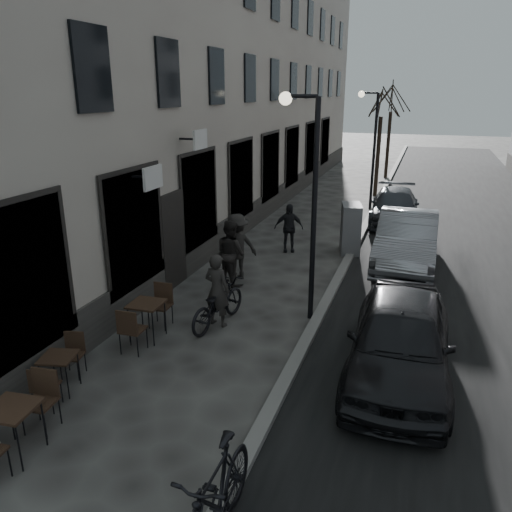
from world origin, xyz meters
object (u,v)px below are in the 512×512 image
Objects in this scene: utility_cabinet at (351,229)px; car_mid at (407,239)px; streetlamp_near at (307,185)px; car_far at (394,206)px; pedestrian_mid at (237,247)px; bistro_set_b at (60,370)px; pedestrian_near at (231,253)px; pedestrian_far at (289,228)px; moped at (216,501)px; bicycle at (218,304)px; tree_far at (392,98)px; streetlamp_far at (371,137)px; car_near at (400,339)px; bistro_set_c at (147,317)px; bistro_set_a at (14,426)px; tree_near at (382,100)px.

utility_cabinet reaches higher than car_mid.
streetlamp_near is 10.28m from car_far.
bistro_set_b is at bearing 39.45° from pedestrian_mid.
pedestrian_near is at bearing -137.48° from utility_cabinet.
pedestrian_mid is (0.00, 0.44, 0.04)m from pedestrian_near.
pedestrian_far is 0.75× the size of moped.
pedestrian_far reaches higher than bicycle.
car_mid is at bearing -21.87° from pedestrian_far.
utility_cabinet is at bearing 91.09° from moped.
tree_far is 1.25× the size of car_far.
streetlamp_far is 2.83× the size of pedestrian_near.
bistro_set_c is at bearing -178.59° from car_near.
car_far reaches higher than bicycle.
pedestrian_near is 8.40m from moped.
pedestrian_far is at bearing -103.11° from streetlamp_far.
car_far reaches higher than bistro_set_a.
utility_cabinet is 4.65m from car_far.
moped is at bearing -85.35° from streetlamp_near.
bicycle is 0.44× the size of car_far.
bistro_set_c is (-2.93, -2.12, -2.65)m from streetlamp_near.
bicycle is at bearing -108.70° from car_far.
moped is at bearing 141.91° from pedestrian_near.
bistro_set_c is 0.34× the size of car_mid.
pedestrian_mid is (-2.40, 1.89, -2.22)m from streetlamp_near.
pedestrian_mid reaches higher than bistro_set_a.
tree_near is 17.52m from car_near.
tree_far is 2.87× the size of bicycle.
bistro_set_a is at bearing -107.67° from car_far.
pedestrian_far is (0.08, 5.81, 0.29)m from bicycle.
bistro_set_b is at bearing -97.69° from tree_far.
car_far is at bearing 82.19° from streetlamp_near.
car_mid is (4.47, 3.21, -0.09)m from pedestrian_near.
utility_cabinet is (0.19, -9.65, -3.86)m from tree_near.
bistro_set_b is at bearing 75.06° from bicycle.
streetlamp_near is 1.13× the size of car_near.
pedestrian_far is (-1.68, 4.79, -2.35)m from streetlamp_near.
streetlamp_near is at bearing 58.43° from bistro_set_a.
tree_near is 2.66× the size of moped.
tree_near reaches higher than car_far.
utility_cabinet is 7.57m from car_near.
bicycle is at bearing -97.67° from streetlamp_far.
pedestrian_near is 0.40× the size of car_near.
car_far is (1.28, -5.13, -4.00)m from tree_near.
streetlamp_near reaches higher than bistro_set_a.
pedestrian_far is (-1.94, -0.57, -0.00)m from utility_cabinet.
car_mid reaches higher than bicycle.
pedestrian_mid is 0.88× the size of moped.
tree_near is at bearing -68.83° from pedestrian_near.
bistro_set_b is at bearing 152.09° from moped.
tree_near is 11.06m from pedestrian_far.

